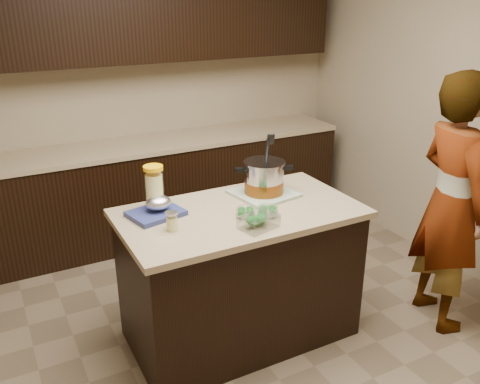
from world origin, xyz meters
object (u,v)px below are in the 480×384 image
object	(u,v)px
lemonade_pitcher	(155,191)
person	(451,204)
island	(240,274)
stock_pot	(264,179)

from	to	relation	value
lemonade_pitcher	person	distance (m)	1.90
island	stock_pot	world-z (taller)	stock_pot
island	lemonade_pitcher	bearing A→B (deg)	153.33
stock_pot	person	xyz separation A→B (m)	(1.05, -0.61, -0.15)
island	lemonade_pitcher	size ratio (longest dim) A/B	5.15
lemonade_pitcher	person	xyz separation A→B (m)	(1.76, -0.69, -0.18)
stock_pot	lemonade_pitcher	bearing A→B (deg)	-166.45
island	stock_pot	bearing A→B (deg)	30.35
person	lemonade_pitcher	bearing A→B (deg)	82.10
island	lemonade_pitcher	distance (m)	0.77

